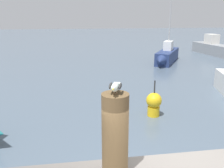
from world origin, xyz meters
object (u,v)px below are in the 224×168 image
at_px(boat_grey, 218,49).
at_px(channel_buoy, 154,103).
at_px(mooring_post, 115,134).
at_px(seagull, 115,87).
at_px(boat_navy, 167,56).

distance_m(boat_grey, channel_buoy, 15.64).
distance_m(mooring_post, boat_grey, 21.33).
relative_size(seagull, boat_grey, 0.06).
bearing_deg(mooring_post, channel_buoy, 66.49).
bearing_deg(channel_buoy, boat_grey, 51.02).
xyz_separation_m(boat_navy, channel_buoy, (-4.09, -9.52, -0.06)).
relative_size(boat_grey, channel_buoy, 4.56).
xyz_separation_m(mooring_post, seagull, (-0.00, -0.01, 0.61)).
distance_m(seagull, boat_navy, 16.31).
bearing_deg(channel_buoy, boat_navy, 66.72).
bearing_deg(seagull, mooring_post, 72.26).
height_order(seagull, boat_grey, seagull).
xyz_separation_m(boat_grey, channel_buoy, (-9.84, -12.16, -0.09)).
bearing_deg(channel_buoy, seagull, -113.50).
bearing_deg(boat_grey, boat_navy, -155.34).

